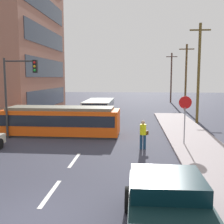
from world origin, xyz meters
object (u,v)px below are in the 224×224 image
Objects in this scene: pickup_truck_parked at (169,212)px; utility_pole_distant at (171,77)px; utility_pole_mid at (199,72)px; utility_pole_far at (186,76)px; stop_sign at (185,110)px; streetcar_tram at (61,121)px; traffic_light_mast at (17,84)px; pedestrian_crossing at (143,133)px; city_bus at (99,108)px.

utility_pole_distant is (5.12, 39.88, 3.42)m from pickup_truck_parked.
utility_pole_mid is at bearing -90.92° from utility_pole_distant.
utility_pole_mid is 1.08× the size of utility_pole_far.
utility_pole_far is at bearing 79.85° from stop_sign.
utility_pole_mid is (2.62, 8.54, 2.40)m from stop_sign.
stop_sign is at bearing -16.24° from streetcar_tram.
streetcar_tram is 1.54× the size of traffic_light_mast.
stop_sign is 10.94m from traffic_light_mast.
utility_pole_distant is (-0.31, 11.43, -0.04)m from utility_pole_far.
pickup_truck_parked is 29.16m from utility_pole_far.
traffic_light_mast is 0.66× the size of utility_pole_far.
utility_pole_far is at bearing 54.08° from streetcar_tram.
utility_pole_far reaches higher than utility_pole_distant.
stop_sign is at bearing -100.15° from utility_pole_far.
traffic_light_mast is at bearing 165.70° from pedestrian_crossing.
stop_sign is (2.52, 1.03, 1.25)m from pedestrian_crossing.
city_bus is 21.99m from utility_pole_distant.
stop_sign is 29.94m from utility_pole_distant.
pedestrian_crossing is 0.19× the size of utility_pole_mid.
city_bus is 2.09× the size of stop_sign.
utility_pole_far reaches higher than stop_sign.
city_bus is 1.12× the size of traffic_light_mast.
streetcar_tram is 0.94× the size of utility_pole_mid.
utility_pole_far is (9.79, 8.16, 3.16)m from city_bus.
streetcar_tram is 3.91m from traffic_light_mast.
streetcar_tram reaches higher than city_bus.
utility_pole_mid is (4.78, 18.68, 3.80)m from pickup_truck_parked.
city_bus is at bearing -115.81° from utility_pole_distant.
traffic_light_mast is at bearing -150.88° from utility_pole_mid.
utility_pole_far is (5.79, 19.33, 3.32)m from pedestrian_crossing.
utility_pole_far is at bearing 79.19° from pickup_truck_parked.
utility_pole_mid is (10.86, 6.14, 3.53)m from streetcar_tram.
stop_sign reaches higher than streetcar_tram.
pedestrian_crossing is (5.72, -3.43, -0.12)m from streetcar_tram.
utility_pole_mid reaches higher than pedestrian_crossing.
utility_pole_far is at bearing 86.17° from utility_pole_mid.
traffic_light_mast is 22.24m from utility_pole_far.
city_bus is 9.91m from utility_pole_mid.
utility_pole_mid is 1.09× the size of utility_pole_distant.
streetcar_tram reaches higher than pedestrian_crossing.
stop_sign is at bearing 22.30° from pedestrian_crossing.
stop_sign is 0.35× the size of utility_pole_far.
traffic_light_mast is 0.67× the size of utility_pole_distant.
utility_pole_far is 1.01× the size of utility_pole_distant.
streetcar_tram is at bearing -102.58° from city_bus.
city_bus is 0.75× the size of utility_pole_distant.
utility_pole_mid reaches higher than streetcar_tram.
stop_sign is (6.51, -10.14, 1.10)m from city_bus.
utility_pole_mid is at bearing 29.46° from streetcar_tram.
pedestrian_crossing is 0.33× the size of pickup_truck_parked.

